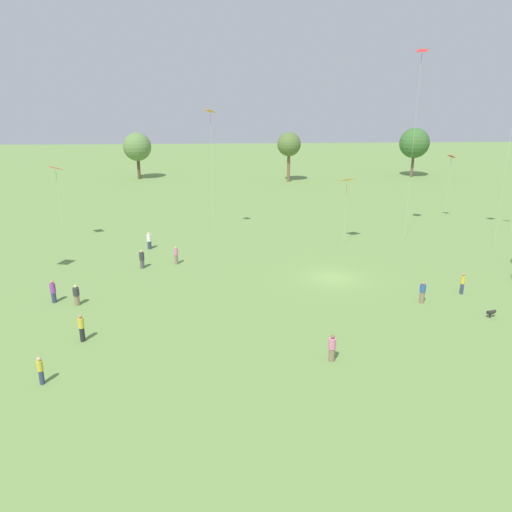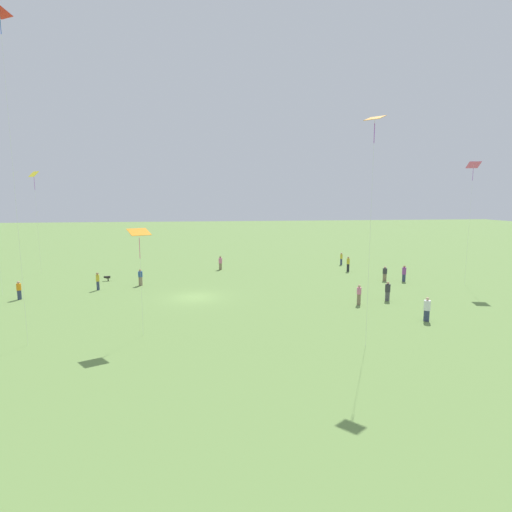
{
  "view_description": "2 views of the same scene",
  "coord_description": "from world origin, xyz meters",
  "px_view_note": "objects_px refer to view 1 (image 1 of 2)",
  "views": [
    {
      "loc": [
        -8.97,
        -39.83,
        15.21
      ],
      "look_at": [
        -6.75,
        -2.36,
        2.88
      ],
      "focal_mm": 35.0,
      "sensor_mm": 36.0,
      "label": 1
    },
    {
      "loc": [
        -0.81,
        35.78,
        8.95
      ],
      "look_at": [
        -5.66,
        -0.45,
        3.63
      ],
      "focal_mm": 28.0,
      "sensor_mm": 36.0,
      "label": 2
    }
  ],
  "objects_px": {
    "person_0": "(142,259)",
    "person_6": "(149,241)",
    "kite_7": "(210,117)",
    "person_4": "(41,370)",
    "person_5": "(422,293)",
    "dog_0": "(492,312)",
    "person_9": "(53,292)",
    "person_10": "(176,255)",
    "kite_6": "(421,62)",
    "kite_3": "(56,169)",
    "person_11": "(76,295)",
    "person_7": "(463,283)",
    "kite_4": "(451,159)",
    "person_2": "(82,328)",
    "person_3": "(332,348)",
    "kite_0": "(347,181)"
  },
  "relations": [
    {
      "from": "person_10",
      "to": "dog_0",
      "type": "height_order",
      "value": "person_10"
    },
    {
      "from": "person_4",
      "to": "kite_3",
      "type": "bearing_deg",
      "value": -135.64
    },
    {
      "from": "kite_7",
      "to": "person_0",
      "type": "bearing_deg",
      "value": 151.21
    },
    {
      "from": "person_4",
      "to": "person_9",
      "type": "bearing_deg",
      "value": -135.34
    },
    {
      "from": "person_0",
      "to": "kite_3",
      "type": "height_order",
      "value": "kite_3"
    },
    {
      "from": "person_2",
      "to": "kite_0",
      "type": "bearing_deg",
      "value": 171.21
    },
    {
      "from": "person_2",
      "to": "person_7",
      "type": "relative_size",
      "value": 1.05
    },
    {
      "from": "person_0",
      "to": "kite_6",
      "type": "height_order",
      "value": "kite_6"
    },
    {
      "from": "person_4",
      "to": "person_7",
      "type": "bearing_deg",
      "value": 141.28
    },
    {
      "from": "person_0",
      "to": "person_11",
      "type": "height_order",
      "value": "person_0"
    },
    {
      "from": "person_5",
      "to": "dog_0",
      "type": "bearing_deg",
      "value": 77.15
    },
    {
      "from": "person_3",
      "to": "dog_0",
      "type": "xyz_separation_m",
      "value": [
        12.55,
        5.29,
        -0.44
      ]
    },
    {
      "from": "person_5",
      "to": "kite_4",
      "type": "xyz_separation_m",
      "value": [
        12.02,
        24.1,
        6.88
      ]
    },
    {
      "from": "person_10",
      "to": "person_6",
      "type": "bearing_deg",
      "value": -173.93
    },
    {
      "from": "person_4",
      "to": "kite_7",
      "type": "height_order",
      "value": "kite_7"
    },
    {
      "from": "kite_6",
      "to": "person_11",
      "type": "bearing_deg",
      "value": -78.32
    },
    {
      "from": "person_0",
      "to": "person_7",
      "type": "xyz_separation_m",
      "value": [
        26.26,
        -7.67,
        0.05
      ]
    },
    {
      "from": "person_6",
      "to": "person_11",
      "type": "height_order",
      "value": "person_6"
    },
    {
      "from": "kite_6",
      "to": "dog_0",
      "type": "relative_size",
      "value": 27.11
    },
    {
      "from": "kite_7",
      "to": "person_7",
      "type": "bearing_deg",
      "value": -128.63
    },
    {
      "from": "person_4",
      "to": "person_5",
      "type": "distance_m",
      "value": 26.73
    },
    {
      "from": "person_6",
      "to": "kite_0",
      "type": "bearing_deg",
      "value": 116.7
    },
    {
      "from": "person_9",
      "to": "person_4",
      "type": "bearing_deg",
      "value": 154.52
    },
    {
      "from": "kite_4",
      "to": "person_6",
      "type": "bearing_deg",
      "value": 128.11
    },
    {
      "from": "person_5",
      "to": "person_10",
      "type": "relative_size",
      "value": 0.99
    },
    {
      "from": "kite_4",
      "to": "person_2",
      "type": "bearing_deg",
      "value": 152.22
    },
    {
      "from": "person_0",
      "to": "person_11",
      "type": "bearing_deg",
      "value": 94.94
    },
    {
      "from": "person_7",
      "to": "kite_4",
      "type": "xyz_separation_m",
      "value": [
        8.2,
        22.56,
        6.82
      ]
    },
    {
      "from": "person_7",
      "to": "kite_3",
      "type": "distance_m",
      "value": 39.85
    },
    {
      "from": "person_6",
      "to": "dog_0",
      "type": "distance_m",
      "value": 32.09
    },
    {
      "from": "person_4",
      "to": "kite_6",
      "type": "bearing_deg",
      "value": 161.66
    },
    {
      "from": "person_0",
      "to": "person_4",
      "type": "bearing_deg",
      "value": 111.26
    },
    {
      "from": "person_0",
      "to": "person_11",
      "type": "distance_m",
      "value": 8.86
    },
    {
      "from": "person_7",
      "to": "person_11",
      "type": "distance_m",
      "value": 29.84
    },
    {
      "from": "person_0",
      "to": "kite_7",
      "type": "xyz_separation_m",
      "value": [
        6.24,
        10.09,
        12.0
      ]
    },
    {
      "from": "person_9",
      "to": "kite_3",
      "type": "height_order",
      "value": "kite_3"
    },
    {
      "from": "person_3",
      "to": "kite_7",
      "type": "height_order",
      "value": "kite_7"
    },
    {
      "from": "person_10",
      "to": "kite_6",
      "type": "bearing_deg",
      "value": 78.16
    },
    {
      "from": "person_6",
      "to": "kite_4",
      "type": "distance_m",
      "value": 36.44
    },
    {
      "from": "kite_0",
      "to": "dog_0",
      "type": "distance_m",
      "value": 20.46
    },
    {
      "from": "person_4",
      "to": "person_9",
      "type": "height_order",
      "value": "person_9"
    },
    {
      "from": "person_4",
      "to": "person_6",
      "type": "distance_m",
      "value": 24.88
    },
    {
      "from": "person_5",
      "to": "person_10",
      "type": "xyz_separation_m",
      "value": [
        -19.43,
        10.14,
        0.02
      ]
    },
    {
      "from": "dog_0",
      "to": "person_2",
      "type": "bearing_deg",
      "value": -97.38
    },
    {
      "from": "person_0",
      "to": "person_6",
      "type": "height_order",
      "value": "person_6"
    },
    {
      "from": "person_9",
      "to": "person_11",
      "type": "relative_size",
      "value": 1.09
    },
    {
      "from": "kite_3",
      "to": "dog_0",
      "type": "height_order",
      "value": "kite_3"
    },
    {
      "from": "person_9",
      "to": "person_6",
      "type": "bearing_deg",
      "value": -61.68
    },
    {
      "from": "person_0",
      "to": "person_2",
      "type": "bearing_deg",
      "value": 112.19
    },
    {
      "from": "kite_4",
      "to": "kite_6",
      "type": "xyz_separation_m",
      "value": [
        -7.69,
        -7.72,
        10.3
      ]
    }
  ]
}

